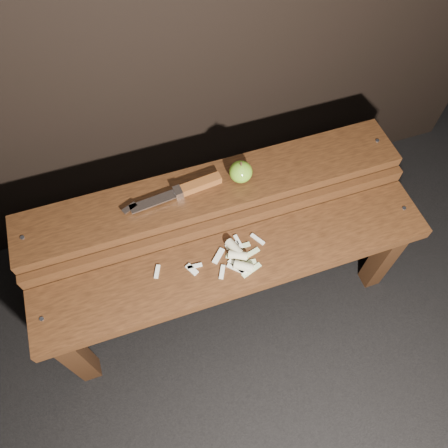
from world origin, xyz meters
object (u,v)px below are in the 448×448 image
object	(u,v)px
bench_front_tier	(237,273)
knife	(189,188)
apple	(241,172)
bench_rear_tier	(213,203)

from	to	relation	value
bench_front_tier	knife	xyz separation A→B (m)	(-0.07, 0.24, 0.16)
apple	bench_front_tier	bearing A→B (deg)	-111.29
bench_front_tier	apple	bearing A→B (deg)	68.71
bench_front_tier	knife	world-z (taller)	knife
bench_rear_tier	apple	bearing A→B (deg)	2.75
bench_front_tier	knife	distance (m)	0.29
bench_front_tier	bench_rear_tier	bearing A→B (deg)	90.00
bench_front_tier	apple	size ratio (longest dim) A/B	15.90
apple	knife	xyz separation A→B (m)	(-0.16, 0.00, -0.02)
bench_rear_tier	knife	xyz separation A→B (m)	(-0.07, 0.01, 0.10)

